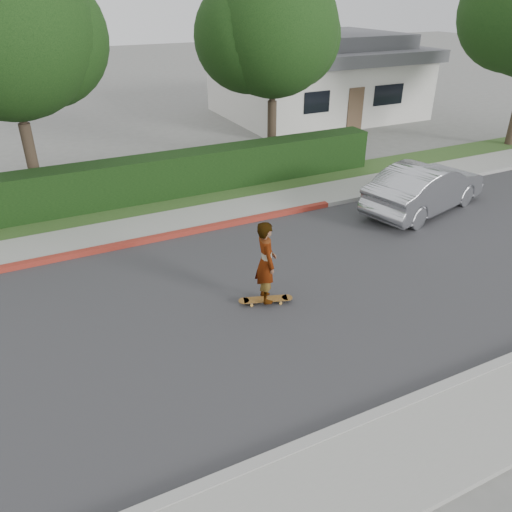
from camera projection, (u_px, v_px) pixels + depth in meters
name	position (u px, v px, depth m)	size (l,w,h in m)	color
ground	(381.00, 268.00, 12.96)	(120.00, 120.00, 0.00)	slate
road	(381.00, 267.00, 12.96)	(60.00, 8.00, 0.01)	#2D2D30
curb_far	(301.00, 209.00, 16.16)	(60.00, 0.20, 0.15)	#9E9E99
curb_red_section	(150.00, 240.00, 14.22)	(12.00, 0.21, 0.15)	maroon
sidewalk_far	(287.00, 201.00, 16.88)	(60.00, 1.60, 0.12)	gray
planting_strip	(265.00, 186.00, 18.15)	(60.00, 1.60, 0.10)	#2D4C1E
hedge	(180.00, 175.00, 17.13)	(15.00, 1.00, 1.50)	black
tree_left	(3.00, 33.00, 14.42)	(5.99, 5.21, 8.00)	#33261C
tree_center	(271.00, 34.00, 18.47)	(5.66, 4.84, 7.44)	#33261C
house	(317.00, 76.00, 27.71)	(10.60, 8.60, 4.30)	beige
skateboard	(266.00, 299.00, 11.44)	(1.26, 0.63, 0.12)	gold
skateboarder	(266.00, 262.00, 10.97)	(0.70, 0.46, 1.93)	white
car_silver	(425.00, 188.00, 15.95)	(1.64, 4.71, 1.55)	#AFB1B7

